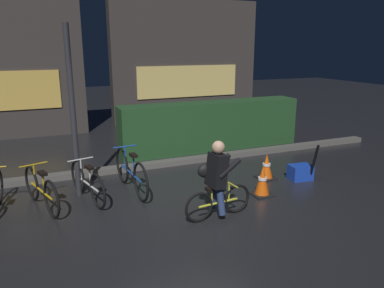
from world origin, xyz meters
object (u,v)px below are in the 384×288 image
at_px(street_post, 73,114).
at_px(blue_crate, 300,172).
at_px(traffic_cone_near, 262,181).
at_px(traffic_cone_far, 266,167).
at_px(parked_bike_left_mid, 41,190).
at_px(closed_umbrella, 314,163).
at_px(cyclist, 216,179).
at_px(parked_bike_center_right, 131,172).
at_px(parked_bike_center_left, 87,183).

xyz_separation_m(street_post, blue_crate, (4.22, -0.90, -1.35)).
xyz_separation_m(traffic_cone_near, traffic_cone_far, (0.56, 0.71, -0.02)).
bearing_deg(parked_bike_left_mid, street_post, -78.54).
relative_size(traffic_cone_near, closed_umbrella, 0.65).
relative_size(parked_bike_left_mid, cyclist, 1.19).
bearing_deg(traffic_cone_far, parked_bike_center_right, 171.29).
bearing_deg(traffic_cone_near, traffic_cone_far, 51.52).
height_order(blue_crate, closed_umbrella, closed_umbrella).
distance_m(parked_bike_left_mid, cyclist, 2.90).
distance_m(cyclist, closed_umbrella, 2.52).
relative_size(parked_bike_center_right, cyclist, 1.40).
distance_m(street_post, closed_umbrella, 4.60).
height_order(parked_bike_left_mid, closed_umbrella, closed_umbrella).
distance_m(street_post, cyclist, 2.73).
relative_size(parked_bike_center_left, traffic_cone_far, 2.82).
height_order(parked_bike_left_mid, traffic_cone_near, parked_bike_left_mid).
bearing_deg(parked_bike_center_right, cyclist, -153.77).
distance_m(parked_bike_left_mid, closed_umbrella, 5.01).
distance_m(traffic_cone_far, closed_umbrella, 0.92).
relative_size(traffic_cone_near, traffic_cone_far, 1.06).
distance_m(parked_bike_center_left, traffic_cone_far, 3.51).
distance_m(street_post, parked_bike_center_right, 1.47).
xyz_separation_m(parked_bike_center_right, blue_crate, (3.30, -0.72, -0.21)).
height_order(parked_bike_left_mid, parked_bike_center_right, parked_bike_center_right).
relative_size(parked_bike_center_left, traffic_cone_near, 2.65).
distance_m(traffic_cone_near, blue_crate, 1.24).
relative_size(traffic_cone_near, cyclist, 0.44).
relative_size(parked_bike_left_mid, traffic_cone_near, 2.68).
relative_size(street_post, traffic_cone_far, 5.76).
distance_m(parked_bike_center_right, traffic_cone_near, 2.41).
height_order(parked_bike_center_left, cyclist, cyclist).
xyz_separation_m(parked_bike_left_mid, blue_crate, (4.85, -0.55, -0.18)).
distance_m(parked_bike_left_mid, traffic_cone_near, 3.80).
bearing_deg(parked_bike_center_right, traffic_cone_far, -103.71).
bearing_deg(blue_crate, street_post, 167.96).
bearing_deg(cyclist, traffic_cone_far, 28.58).
bearing_deg(cyclist, traffic_cone_near, 16.18).
bearing_deg(parked_bike_center_left, cyclist, -144.00).
xyz_separation_m(street_post, traffic_cone_far, (3.61, -0.59, -1.25)).
xyz_separation_m(traffic_cone_far, blue_crate, (0.61, -0.31, -0.10)).
distance_m(parked_bike_center_right, closed_umbrella, 3.53).
height_order(parked_bike_center_left, blue_crate, parked_bike_center_left).
bearing_deg(parked_bike_center_left, parked_bike_left_mid, 80.88).
distance_m(parked_bike_center_right, blue_crate, 3.38).
height_order(parked_bike_center_left, closed_umbrella, closed_umbrella).
bearing_deg(parked_bike_left_mid, parked_bike_center_right, -101.28).
xyz_separation_m(street_post, closed_umbrella, (4.32, -1.15, -1.09)).
xyz_separation_m(parked_bike_center_left, blue_crate, (4.10, -0.61, -0.17)).
bearing_deg(parked_bike_left_mid, traffic_cone_near, -122.12).
relative_size(parked_bike_left_mid, blue_crate, 3.37).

